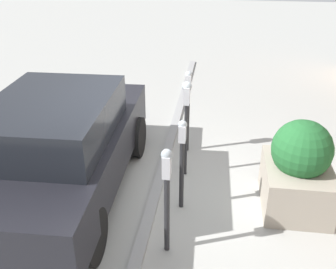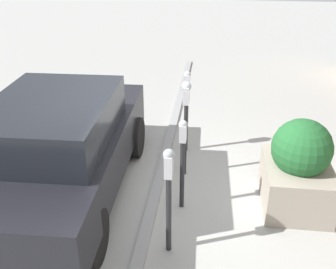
{
  "view_description": "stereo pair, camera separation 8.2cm",
  "coord_description": "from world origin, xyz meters",
  "px_view_note": "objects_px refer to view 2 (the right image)",
  "views": [
    {
      "loc": [
        -4.91,
        -0.77,
        3.45
      ],
      "look_at": [
        0.0,
        -0.09,
        0.93
      ],
      "focal_mm": 42.0,
      "sensor_mm": 36.0,
      "label": 1
    },
    {
      "loc": [
        -4.92,
        -0.69,
        3.45
      ],
      "look_at": [
        0.0,
        -0.09,
        0.93
      ],
      "focal_mm": 42.0,
      "sensor_mm": 36.0,
      "label": 2
    }
  ],
  "objects_px": {
    "parking_meter_second": "(183,152)",
    "planter_box": "(298,169)",
    "parking_meter_fourth": "(187,101)",
    "parking_meter_middle": "(186,108)",
    "parking_meter_nearest": "(169,186)",
    "parked_car_front": "(60,147)"
  },
  "relations": [
    {
      "from": "parking_meter_nearest",
      "to": "parking_meter_middle",
      "type": "bearing_deg",
      "value": -1.68
    },
    {
      "from": "parking_meter_middle",
      "to": "planter_box",
      "type": "bearing_deg",
      "value": -110.9
    },
    {
      "from": "planter_box",
      "to": "parking_meter_fourth",
      "type": "bearing_deg",
      "value": 49.63
    },
    {
      "from": "parking_meter_fourth",
      "to": "parking_meter_second",
      "type": "bearing_deg",
      "value": -177.39
    },
    {
      "from": "parking_meter_second",
      "to": "parking_meter_middle",
      "type": "relative_size",
      "value": 0.86
    },
    {
      "from": "parking_meter_second",
      "to": "planter_box",
      "type": "xyz_separation_m",
      "value": [
        0.25,
        -1.58,
        -0.3
      ]
    },
    {
      "from": "parking_meter_middle",
      "to": "parking_meter_fourth",
      "type": "relative_size",
      "value": 1.07
    },
    {
      "from": "planter_box",
      "to": "parking_meter_nearest",
      "type": "bearing_deg",
      "value": 124.11
    },
    {
      "from": "parking_meter_middle",
      "to": "planter_box",
      "type": "relative_size",
      "value": 1.19
    },
    {
      "from": "parking_meter_second",
      "to": "parked_car_front",
      "type": "bearing_deg",
      "value": 87.94
    },
    {
      "from": "parking_meter_fourth",
      "to": "planter_box",
      "type": "distance_m",
      "value": 2.2
    },
    {
      "from": "parking_meter_second",
      "to": "parking_meter_fourth",
      "type": "distance_m",
      "value": 1.66
    },
    {
      "from": "parking_meter_fourth",
      "to": "planter_box",
      "type": "height_order",
      "value": "parking_meter_fourth"
    },
    {
      "from": "parking_meter_fourth",
      "to": "parking_meter_nearest",
      "type": "bearing_deg",
      "value": 179.87
    },
    {
      "from": "parking_meter_second",
      "to": "parking_meter_middle",
      "type": "xyz_separation_m",
      "value": [
        0.86,
        0.03,
        0.28
      ]
    },
    {
      "from": "parking_meter_middle",
      "to": "parked_car_front",
      "type": "relative_size",
      "value": 0.38
    },
    {
      "from": "planter_box",
      "to": "parked_car_front",
      "type": "bearing_deg",
      "value": 93.18
    },
    {
      "from": "planter_box",
      "to": "parked_car_front",
      "type": "distance_m",
      "value": 3.32
    },
    {
      "from": "parking_meter_nearest",
      "to": "parked_car_front",
      "type": "relative_size",
      "value": 0.34
    },
    {
      "from": "parking_meter_middle",
      "to": "parking_meter_fourth",
      "type": "bearing_deg",
      "value": 3.29
    },
    {
      "from": "parking_meter_nearest",
      "to": "parking_meter_fourth",
      "type": "xyz_separation_m",
      "value": [
        2.53,
        -0.01,
        0.01
      ]
    },
    {
      "from": "parking_meter_nearest",
      "to": "parking_meter_middle",
      "type": "relative_size",
      "value": 0.89
    }
  ]
}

